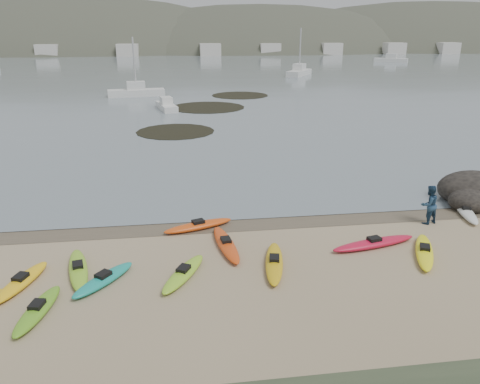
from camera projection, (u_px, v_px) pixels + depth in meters
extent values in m
plane|color=tan|center=(240.00, 220.00, 23.48)|extent=(600.00, 600.00, 0.00)
plane|color=brown|center=(241.00, 222.00, 23.19)|extent=(60.00, 60.00, 0.00)
plane|color=slate|center=(177.00, 42.00, 303.73)|extent=(1200.00, 1200.00, 0.00)
ellipsoid|color=teal|center=(104.00, 279.00, 17.61)|extent=(2.40, 2.88, 0.34)
ellipsoid|color=#DC4D13|center=(198.00, 226.00, 22.40)|extent=(3.52, 1.85, 0.34)
ellipsoid|color=gold|center=(274.00, 263.00, 18.86)|extent=(1.44, 3.73, 0.34)
ellipsoid|color=red|center=(374.00, 243.00, 20.57)|extent=(4.21, 1.61, 0.34)
ellipsoid|color=#8CCC28|center=(78.00, 270.00, 18.33)|extent=(1.50, 3.76, 0.34)
ellipsoid|color=#68B023|center=(38.00, 310.00, 15.71)|extent=(1.32, 3.18, 0.34)
ellipsoid|color=#FFF915|center=(424.00, 252.00, 19.79)|extent=(2.20, 3.57, 0.34)
ellipsoid|color=silver|center=(465.00, 211.00, 24.18)|extent=(1.71, 3.68, 0.34)
ellipsoid|color=yellow|center=(21.00, 282.00, 17.45)|extent=(1.68, 3.26, 0.34)
ellipsoid|color=#DB4613|center=(226.00, 244.00, 20.48)|extent=(1.18, 3.91, 0.34)
ellipsoid|color=#95D32A|center=(184.00, 273.00, 18.05)|extent=(2.13, 3.20, 0.34)
imported|color=navy|center=(429.00, 205.00, 22.80)|extent=(1.11, 0.96, 1.96)
ellipsoid|color=black|center=(472.00, 195.00, 26.19)|extent=(3.94, 3.06, 1.97)
ellipsoid|color=black|center=(469.00, 205.00, 24.88)|extent=(2.19, 1.97, 1.31)
cylinder|color=black|center=(175.00, 132.00, 43.30)|extent=(7.22, 7.22, 0.04)
cylinder|color=black|center=(207.00, 107.00, 56.38)|extent=(9.01, 9.01, 0.04)
cylinder|color=black|center=(240.00, 95.00, 66.35)|extent=(8.01, 8.01, 0.04)
cube|color=silver|center=(136.00, 92.00, 65.50)|extent=(7.98, 3.18, 1.09)
cube|color=silver|center=(166.00, 106.00, 54.79)|extent=(2.73, 5.85, 0.79)
cube|color=silver|center=(299.00, 73.00, 93.67)|extent=(6.90, 8.78, 1.24)
cube|color=silver|center=(391.00, 60.00, 129.51)|extent=(8.87, 6.73, 1.24)
ellipsoid|color=#384235|center=(78.00, 93.00, 205.79)|extent=(220.00, 120.00, 80.00)
ellipsoid|color=#384235|center=(259.00, 85.00, 210.60)|extent=(200.00, 110.00, 68.00)
ellipsoid|color=#384235|center=(424.00, 84.00, 231.56)|extent=(230.00, 130.00, 76.00)
cube|color=beige|center=(52.00, 51.00, 152.83)|extent=(7.00, 5.00, 4.00)
cube|color=beige|center=(127.00, 50.00, 155.94)|extent=(7.00, 5.00, 4.00)
cube|color=beige|center=(199.00, 50.00, 159.05)|extent=(7.00, 5.00, 4.00)
cube|color=beige|center=(268.00, 49.00, 162.16)|extent=(7.00, 5.00, 4.00)
cube|color=beige|center=(335.00, 49.00, 165.27)|extent=(7.00, 5.00, 4.00)
cube|color=beige|center=(399.00, 49.00, 168.38)|extent=(7.00, 5.00, 4.00)
cube|color=beige|center=(461.00, 48.00, 171.49)|extent=(7.00, 5.00, 4.00)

